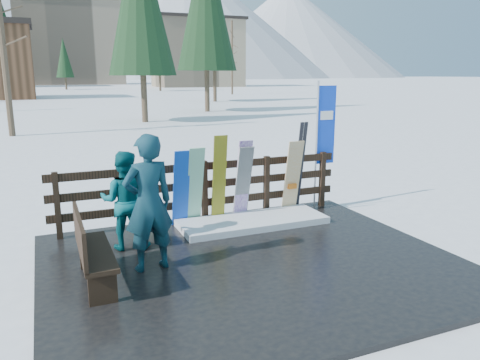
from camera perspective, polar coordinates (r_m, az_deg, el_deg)
name	(u,v)px	position (r m, az deg, el deg)	size (l,w,h in m)	color
ground	(253,267)	(7.10, 1.59, -10.51)	(700.00, 700.00, 0.00)	white
deck	(253,264)	(7.09, 1.59, -10.22)	(6.00, 5.00, 0.08)	black
fence	(205,187)	(8.82, -4.34, -0.81)	(5.60, 0.10, 1.15)	black
snow_patch	(253,221)	(8.70, 1.57, -5.07)	(2.73, 1.00, 0.12)	white
bench	(90,248)	(6.45, -17.87, -7.93)	(0.41, 1.50, 0.97)	black
snowboard_0	(181,189)	(8.45, -7.20, -1.07)	(0.29, 0.03, 1.47)	blue
snowboard_1	(195,186)	(8.52, -5.51, -0.79)	(0.29, 0.03, 1.51)	white
snowboard_2	(219,179)	(8.64, -2.56, 0.09)	(0.26, 0.03, 1.67)	yellow
snowboard_3	(243,180)	(8.83, 0.34, 0.00)	(0.27, 0.03, 1.57)	white
snowboard_4	(243,183)	(8.85, 0.38, -0.36)	(0.29, 0.03, 1.47)	black
snowboard_5	(292,177)	(9.31, 6.41, 0.35)	(0.32, 0.03, 1.49)	silver
ski_pair_a	(217,181)	(8.71, -2.82, -0.07)	(0.16, 0.19, 1.58)	maroon
ski_pair_b	(299,167)	(9.42, 7.25, 1.58)	(0.17, 0.31, 1.82)	black
rental_flag	(324,130)	(9.83, 10.18, 6.05)	(0.45, 0.04, 2.60)	silver
person_front	(148,203)	(6.65, -11.11, -2.77)	(0.71, 0.47, 1.95)	#104546
person_back	(125,200)	(7.58, -13.88, -2.43)	(0.76, 0.60, 1.57)	#07515A
resort_buildings	(51,43)	(121.59, -22.04, 15.25)	(73.00, 87.60, 22.60)	tan
trees	(101,46)	(52.06, -16.60, 15.40)	(42.05, 68.68, 12.37)	#382B1E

